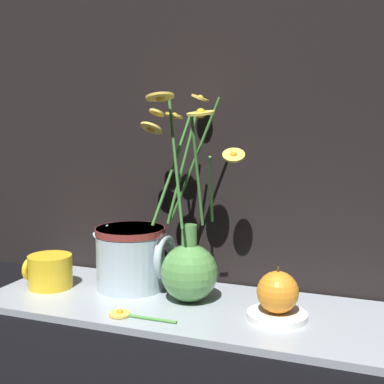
# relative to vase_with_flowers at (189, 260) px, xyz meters

# --- Properties ---
(ground_plane) EXTENTS (6.00, 6.00, 0.00)m
(ground_plane) POSITION_rel_vase_with_flowers_xyz_m (0.02, -0.02, -0.08)
(ground_plane) COLOR black
(shelf) EXTENTS (0.75, 0.26, 0.01)m
(shelf) POSITION_rel_vase_with_flowers_xyz_m (0.02, -0.02, -0.08)
(shelf) COLOR #9EA8B2
(shelf) RESTS_ON ground_plane
(vase_with_flowers) EXTENTS (0.21, 0.18, 0.36)m
(vase_with_flowers) POSITION_rel_vase_with_flowers_xyz_m (0.00, 0.00, 0.00)
(vase_with_flowers) COLOR #59994C
(vase_with_flowers) RESTS_ON shelf
(yellow_mug) EXTENTS (0.09, 0.08, 0.06)m
(yellow_mug) POSITION_rel_vase_with_flowers_xyz_m (-0.27, -0.03, -0.04)
(yellow_mug) COLOR yellow
(yellow_mug) RESTS_ON shelf
(ceramic_pitcher) EXTENTS (0.16, 0.13, 0.13)m
(ceramic_pitcher) POSITION_rel_vase_with_flowers_xyz_m (-0.12, 0.03, -0.01)
(ceramic_pitcher) COLOR silver
(ceramic_pitcher) RESTS_ON shelf
(saucer_plate) EXTENTS (0.10, 0.10, 0.01)m
(saucer_plate) POSITION_rel_vase_with_flowers_xyz_m (0.16, -0.03, -0.07)
(saucer_plate) COLOR white
(saucer_plate) RESTS_ON shelf
(orange_fruit) EXTENTS (0.07, 0.07, 0.08)m
(orange_fruit) POSITION_rel_vase_with_flowers_xyz_m (0.16, -0.03, -0.03)
(orange_fruit) COLOR orange
(orange_fruit) RESTS_ON saucer_plate
(loose_daisy) EXTENTS (0.12, 0.04, 0.01)m
(loose_daisy) POSITION_rel_vase_with_flowers_xyz_m (-0.06, -0.11, -0.07)
(loose_daisy) COLOR #4C8E3D
(loose_daisy) RESTS_ON shelf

